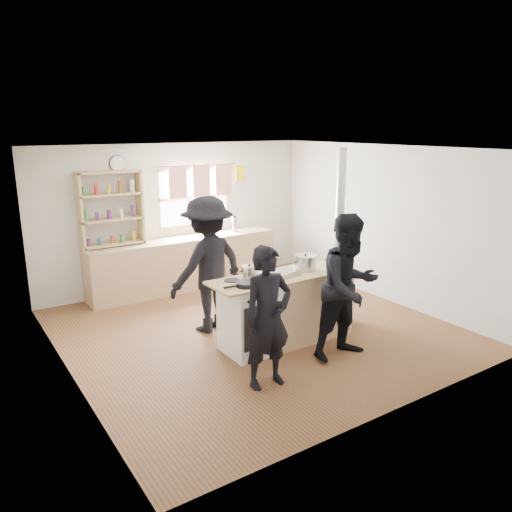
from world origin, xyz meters
name	(u,v)px	position (x,y,z in m)	size (l,w,h in m)	color
ground	(255,330)	(0.00, 0.00, -0.01)	(5.00, 5.00, 0.01)	brown
back_counter	(185,263)	(0.00, 2.22, 0.45)	(3.40, 0.55, 0.90)	tan
shelving_unit	(111,208)	(-1.20, 2.34, 1.51)	(1.00, 0.28, 1.20)	tan
thermos	(234,224)	(1.01, 2.22, 1.04)	(0.10, 0.10, 0.27)	silver
cooking_island	(287,308)	(0.14, -0.55, 0.47)	(1.97, 0.64, 0.93)	white
skillet_greens	(247,283)	(-0.55, -0.67, 0.96)	(0.27, 0.27, 0.05)	black
roast_tray	(284,273)	(0.07, -0.57, 0.97)	(0.43, 0.36, 0.06)	silver
stockpot_stove	(250,271)	(-0.34, -0.39, 1.01)	(0.21, 0.21, 0.17)	silver
stockpot_counter	(305,262)	(0.46, -0.52, 1.03)	(0.30, 0.30, 0.22)	silver
bread_board	(335,262)	(0.93, -0.58, 0.98)	(0.32, 0.26, 0.12)	tan
flue_heater	(337,280)	(1.14, -0.42, 0.64)	(0.35, 0.35, 2.50)	black
person_near_left	(268,318)	(-0.73, -1.36, 0.79)	(0.58, 0.38, 1.58)	black
person_near_right	(349,287)	(0.51, -1.31, 0.90)	(0.87, 0.68, 1.80)	black
person_far	(208,265)	(-0.52, 0.38, 0.94)	(1.22, 0.70, 1.88)	black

